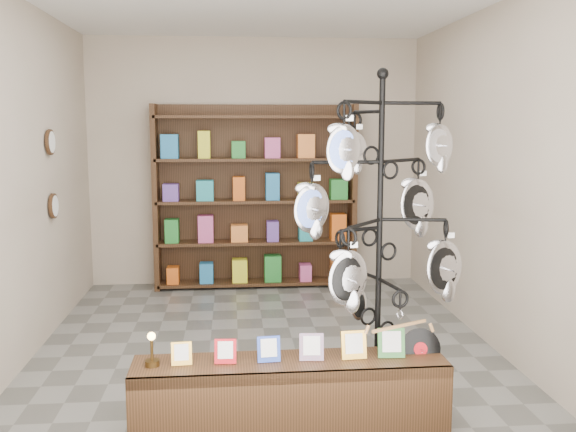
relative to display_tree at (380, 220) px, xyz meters
name	(u,v)px	position (x,y,z in m)	size (l,w,h in m)	color
ground	(267,350)	(-0.67, 1.30, -1.34)	(5.00, 5.00, 0.00)	slate
room_envelope	(266,138)	(-0.67, 1.30, 0.51)	(5.00, 5.00, 5.00)	#B7A893
display_tree	(380,220)	(0.00, 0.00, 0.00)	(1.26, 1.26, 2.32)	black
front_shelf	(290,397)	(-0.61, -0.23, -1.10)	(1.99, 0.42, 0.70)	black
back_shelving	(256,202)	(-0.67, 3.59, -0.31)	(2.42, 0.36, 2.20)	black
wall_clocks	(52,174)	(-2.64, 2.10, 0.16)	(0.03, 0.24, 0.84)	black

